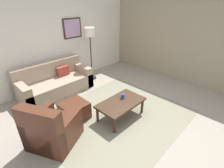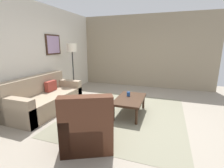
{
  "view_description": "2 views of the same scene",
  "coord_description": "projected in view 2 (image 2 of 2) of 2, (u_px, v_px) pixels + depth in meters",
  "views": [
    {
      "loc": [
        -2.33,
        -2.14,
        2.48
      ],
      "look_at": [
        -0.08,
        0.05,
        0.87
      ],
      "focal_mm": 26.56,
      "sensor_mm": 36.0,
      "label": 1
    },
    {
      "loc": [
        -3.62,
        -0.92,
        1.67
      ],
      "look_at": [
        0.0,
        0.34,
        0.74
      ],
      "focal_mm": 26.16,
      "sensor_mm": 36.0,
      "label": 2
    }
  ],
  "objects": [
    {
      "name": "coffee_table",
      "position": [
        130.0,
        100.0,
        3.96
      ],
      "size": [
        1.1,
        0.64,
        0.41
      ],
      "color": "#382316",
      "rests_on": "ground_plane"
    },
    {
      "name": "lamp_standing",
      "position": [
        72.0,
        53.0,
        5.23
      ],
      "size": [
        0.32,
        0.32,
        1.71
      ],
      "color": "black",
      "rests_on": "ground_plane"
    },
    {
      "name": "stone_feature_panel",
      "position": [
        145.0,
        52.0,
        6.43
      ],
      "size": [
        0.12,
        5.2,
        2.8
      ],
      "primitive_type": "cube",
      "color": "gray",
      "rests_on": "ground_plane"
    },
    {
      "name": "cup",
      "position": [
        128.0,
        94.0,
        4.1
      ],
      "size": [
        0.09,
        0.09,
        0.11
      ],
      "primitive_type": "cylinder",
      "color": "#1E478C",
      "rests_on": "coffee_table"
    },
    {
      "name": "framed_artwork",
      "position": [
        53.0,
        45.0,
        5.05
      ],
      "size": [
        0.63,
        0.04,
        0.6
      ],
      "color": "#382316"
    },
    {
      "name": "area_rug",
      "position": [
        125.0,
        114.0,
        4.01
      ],
      "size": [
        3.16,
        2.73,
        0.01
      ],
      "primitive_type": "cube",
      "color": "gray",
      "rests_on": "ground_plane"
    },
    {
      "name": "armchair_leather",
      "position": [
        87.0,
        129.0,
        2.7
      ],
      "size": [
        1.07,
        1.07,
        0.95
      ],
      "color": "#4C2819",
      "rests_on": "ground_plane"
    },
    {
      "name": "couch_main",
      "position": [
        44.0,
        99.0,
        4.25
      ],
      "size": [
        2.03,
        0.91,
        0.88
      ],
      "color": "gray",
      "rests_on": "ground_plane"
    },
    {
      "name": "ground_plane",
      "position": [
        125.0,
        114.0,
        4.01
      ],
      "size": [
        8.0,
        8.0,
        0.0
      ],
      "primitive_type": "plane",
      "color": "gray"
    },
    {
      "name": "rear_partition",
      "position": [
        35.0,
        55.0,
        4.51
      ],
      "size": [
        6.0,
        0.12,
        2.8
      ],
      "primitive_type": "cube",
      "color": "silver",
      "rests_on": "ground_plane"
    },
    {
      "name": "ottoman",
      "position": [
        88.0,
        115.0,
        3.52
      ],
      "size": [
        0.56,
        0.56,
        0.4
      ],
      "primitive_type": "cube",
      "color": "#4C2819",
      "rests_on": "ground_plane"
    }
  ]
}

